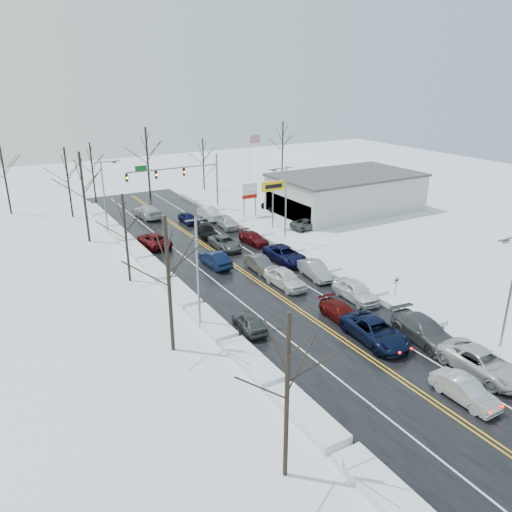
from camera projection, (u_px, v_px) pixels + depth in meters
ground at (267, 288)px, 46.23m from camera, size 160.00×160.00×0.00m
road_surface at (256, 280)px, 47.85m from camera, size 14.00×84.00×0.01m
snow_bank_left at (182, 297)px, 44.30m from camera, size 1.87×72.00×0.53m
snow_bank_right at (320, 266)px, 51.40m from camera, size 1.87×72.00×0.53m
traffic_signal_mast at (184, 175)px, 68.68m from camera, size 13.28×0.39×8.00m
tires_plus_sign at (273, 189)px, 62.40m from camera, size 3.20×0.34×6.00m
used_vehicles_sign at (250, 193)px, 67.86m from camera, size 2.20×0.22×4.65m
speed_limit_sign at (396, 284)px, 42.99m from camera, size 0.55×0.09×2.35m
flagpole at (251, 162)px, 75.64m from camera, size 1.87×1.20×10.00m
dealership_building at (346, 192)px, 71.14m from camera, size 20.40×12.40×5.30m
streetlight_se at (510, 285)px, 33.63m from camera, size 3.20×0.25×9.00m
streetlight_ne at (284, 199)px, 56.39m from camera, size 3.20×0.25×9.00m
streetlight_sw at (200, 264)px, 37.25m from camera, size 3.20×0.25×9.00m
streetlight_nw at (105, 191)px, 60.00m from camera, size 3.20×0.25×9.00m
tree_left_a at (288, 366)px, 22.64m from camera, size 3.60×3.60×9.00m
tree_left_b at (167, 259)px, 33.54m from camera, size 4.00×4.00×10.00m
tree_left_c at (125, 221)px, 45.75m from camera, size 3.40×3.40×8.50m
tree_left_d at (82, 180)px, 56.32m from camera, size 4.20×4.20×10.50m
tree_left_e at (67, 169)px, 66.50m from camera, size 3.80×3.80×9.50m
tree_far_a at (3, 164)px, 67.89m from camera, size 4.00×4.00×10.00m
tree_far_b at (91, 161)px, 74.56m from camera, size 3.60×3.60×9.00m
tree_far_c at (147, 149)px, 76.18m from camera, size 4.40×4.40×11.00m
tree_far_d at (203, 154)px, 82.69m from camera, size 3.40×3.40×8.50m
tree_far_e at (283, 139)px, 90.09m from camera, size 4.20×4.20×10.50m
queued_car_1 at (463, 400)px, 30.43m from camera, size 1.52×4.33×1.43m
queued_car_2 at (375, 341)px, 37.09m from camera, size 3.19×6.17×1.66m
queued_car_3 at (341, 320)px, 40.30m from camera, size 2.15×4.72×1.34m
queued_car_4 at (285, 286)px, 46.53m from camera, size 2.23×5.08×1.70m
queued_car_5 at (260, 271)px, 50.17m from camera, size 1.66×4.53×1.48m
queued_car_6 at (225, 249)px, 56.46m from camera, size 2.37×5.09×1.41m
queued_car_7 at (207, 236)px, 60.64m from camera, size 2.61×5.09×1.41m
queued_car_8 at (189, 223)px, 65.99m from camera, size 1.74×4.04×1.36m
queued_car_10 at (480, 373)px, 33.14m from camera, size 2.72×5.87×1.63m
queued_car_11 at (423, 340)px, 37.18m from camera, size 3.08×6.16×1.72m
queued_car_12 at (355, 300)px, 43.85m from camera, size 2.27×5.06×1.69m
queued_car_13 at (315, 277)px, 48.61m from camera, size 2.16×4.83×1.54m
queued_car_14 at (285, 262)px, 52.61m from camera, size 2.72×5.73×1.58m
queued_car_15 at (253, 244)px, 58.07m from camera, size 2.23×4.69×1.32m
queued_car_16 at (227, 228)px, 63.94m from camera, size 2.26×4.68×1.54m
queued_car_17 at (210, 219)px, 67.78m from camera, size 1.80×4.86×1.59m
oncoming_car_0 at (215, 266)px, 51.37m from camera, size 1.90×4.86×1.58m
oncoming_car_1 at (154, 246)px, 57.34m from camera, size 2.87×5.65×1.53m
oncoming_car_2 at (148, 217)px, 68.54m from camera, size 2.92×6.08×1.71m
oncoming_car_3 at (250, 330)px, 38.74m from camera, size 2.12×4.31×1.42m
parked_car_0 at (309, 229)px, 63.59m from camera, size 4.83×2.24×1.34m
parked_car_1 at (318, 222)px, 66.34m from camera, size 2.33×5.47×1.57m
parked_car_2 at (272, 210)px, 72.04m from camera, size 1.86×4.26×1.43m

